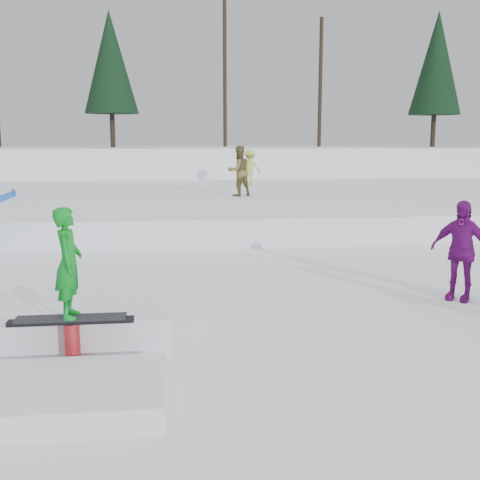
{
  "coord_description": "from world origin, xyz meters",
  "views": [
    {
      "loc": [
        -0.83,
        -8.89,
        2.97
      ],
      "look_at": [
        0.5,
        2.0,
        1.1
      ],
      "focal_mm": 45.0,
      "sensor_mm": 36.0,
      "label": 1
    }
  ],
  "objects": [
    {
      "name": "ground",
      "position": [
        0.0,
        0.0,
        0.0
      ],
      "size": [
        120.0,
        120.0,
        0.0
      ],
      "primitive_type": "plane",
      "color": "white"
    },
    {
      "name": "snow_berm",
      "position": [
        0.0,
        30.0,
        1.2
      ],
      "size": [
        60.0,
        14.0,
        2.4
      ],
      "primitive_type": "cube",
      "color": "white",
      "rests_on": "ground"
    },
    {
      "name": "snow_midrise",
      "position": [
        0.0,
        16.0,
        0.4
      ],
      "size": [
        50.0,
        18.0,
        0.8
      ],
      "primitive_type": "cube",
      "color": "white",
      "rests_on": "ground"
    },
    {
      "name": "treeline",
      "position": [
        6.18,
        28.28,
        7.45
      ],
      "size": [
        40.24,
        4.22,
        10.5
      ],
      "color": "black",
      "rests_on": "snow_berm"
    },
    {
      "name": "walker_olive",
      "position": [
        1.86,
        13.57,
        1.74
      ],
      "size": [
        1.11,
        1.0,
        1.87
      ],
      "primitive_type": "imported",
      "rotation": [
        0.0,
        0.0,
        3.53
      ],
      "color": "brown",
      "rests_on": "snow_midrise"
    },
    {
      "name": "walker_ygreen",
      "position": [
        3.05,
        19.15,
        1.61
      ],
      "size": [
        1.19,
        0.95,
        1.61
      ],
      "primitive_type": "imported",
      "rotation": [
        0.0,
        0.0,
        2.75
      ],
      "color": "#B0CB43",
      "rests_on": "snow_midrise"
    },
    {
      "name": "spectator_purple",
      "position": [
        4.5,
        1.36,
        0.93
      ],
      "size": [
        1.11,
        1.07,
        1.86
      ],
      "primitive_type": "imported",
      "rotation": [
        0.0,
        0.0,
        -0.75
      ],
      "color": "#700F73",
      "rests_on": "ground"
    },
    {
      "name": "jib_rail_feature",
      "position": [
        -2.09,
        -0.63,
        0.3
      ],
      "size": [
        2.6,
        4.4,
        2.11
      ],
      "color": "white",
      "rests_on": "ground"
    }
  ]
}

